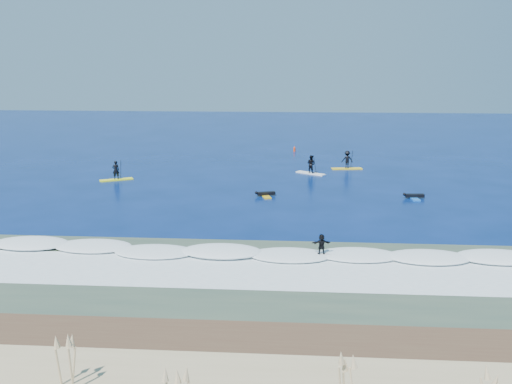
# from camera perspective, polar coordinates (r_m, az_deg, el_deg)

# --- Properties ---
(ground) EXTENTS (160.00, 160.00, 0.00)m
(ground) POSITION_cam_1_polar(r_m,az_deg,el_deg) (43.56, 2.24, -1.82)
(ground) COLOR #031949
(ground) RESTS_ON ground
(wet_sand_strip) EXTENTS (90.00, 5.00, 0.08)m
(wet_sand_strip) POSITION_cam_1_polar(r_m,az_deg,el_deg) (23.51, 0.43, -15.62)
(wet_sand_strip) COLOR #4B3223
(wet_sand_strip) RESTS_ON ground
(shallow_water) EXTENTS (90.00, 13.00, 0.01)m
(shallow_water) POSITION_cam_1_polar(r_m,az_deg,el_deg) (30.28, 1.35, -8.74)
(shallow_water) COLOR #334638
(shallow_water) RESTS_ON ground
(breaking_wave) EXTENTS (40.00, 6.00, 0.30)m
(breaking_wave) POSITION_cam_1_polar(r_m,az_deg,el_deg) (34.02, 1.67, -6.22)
(breaking_wave) COLOR white
(breaking_wave) RESTS_ON ground
(whitewater) EXTENTS (34.00, 5.00, 0.02)m
(whitewater) POSITION_cam_1_polar(r_m,az_deg,el_deg) (31.21, 1.44, -8.06)
(whitewater) COLOR silver
(whitewater) RESTS_ON ground
(sup_paddler_left) EXTENTS (3.07, 2.11, 2.15)m
(sup_paddler_left) POSITION_cam_1_polar(r_m,az_deg,el_deg) (55.59, -13.82, 1.84)
(sup_paddler_left) COLOR #F7FF1B
(sup_paddler_left) RESTS_ON ground
(sup_paddler_center) EXTENTS (3.02, 2.39, 2.19)m
(sup_paddler_center) POSITION_cam_1_polar(r_m,az_deg,el_deg) (57.19, 5.52, 2.63)
(sup_paddler_center) COLOR white
(sup_paddler_center) RESTS_ON ground
(sup_paddler_right) EXTENTS (3.25, 1.19, 2.23)m
(sup_paddler_right) POSITION_cam_1_polar(r_m,az_deg,el_deg) (60.11, 9.09, 3.09)
(sup_paddler_right) COLOR yellow
(sup_paddler_right) RESTS_ON ground
(prone_paddler_near) EXTENTS (1.73, 2.28, 0.46)m
(prone_paddler_near) POSITION_cam_1_polar(r_m,az_deg,el_deg) (47.88, 0.92, -0.22)
(prone_paddler_near) COLOR gold
(prone_paddler_near) RESTS_ON ground
(prone_paddler_far) EXTENTS (1.79, 2.28, 0.47)m
(prone_paddler_far) POSITION_cam_1_polar(r_m,az_deg,el_deg) (48.92, 15.48, -0.42)
(prone_paddler_far) COLOR blue
(prone_paddler_far) RESTS_ON ground
(wave_surfer) EXTENTS (1.84, 0.76, 1.29)m
(wave_surfer) POSITION_cam_1_polar(r_m,az_deg,el_deg) (33.34, 6.56, -5.36)
(wave_surfer) COLOR silver
(wave_surfer) RESTS_ON breaking_wave
(marker_buoy) EXTENTS (0.29, 0.29, 0.70)m
(marker_buoy) POSITION_cam_1_polar(r_m,az_deg,el_deg) (70.86, 3.87, 4.31)
(marker_buoy) COLOR red
(marker_buoy) RESTS_ON ground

